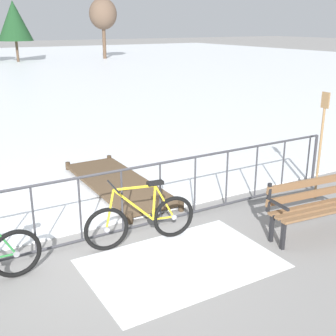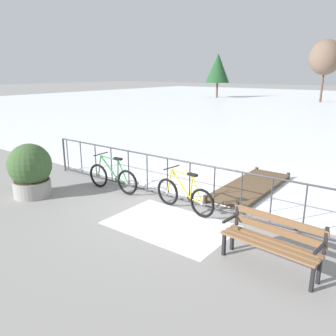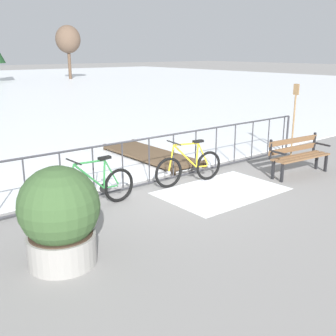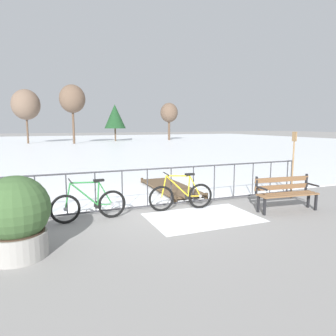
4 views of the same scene
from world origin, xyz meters
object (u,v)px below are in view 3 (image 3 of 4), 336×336
park_bench (298,153)px  bicycle_second (95,189)px  bicycle_near_railing (189,167)px  oar_upright (294,116)px  planter_with_shrub (60,216)px

park_bench → bicycle_second: bearing=167.8°
bicycle_near_railing → oar_upright: 3.69m
park_bench → planter_with_shrub: (-6.13, -0.50, 0.18)m
bicycle_near_railing → planter_with_shrub: (-3.69, -1.55, 0.32)m
park_bench → planter_with_shrub: planter_with_shrub is taller
oar_upright → bicycle_near_railing: bearing=178.8°
park_bench → planter_with_shrub: size_ratio=1.20×
bicycle_near_railing → bicycle_second: size_ratio=1.00×
planter_with_shrub → oar_upright: 7.46m
bicycle_second → planter_with_shrub: planter_with_shrub is taller
bicycle_near_railing → park_bench: 2.67m
bicycle_near_railing → oar_upright: size_ratio=0.86×
park_bench → planter_with_shrub: 6.16m
park_bench → oar_upright: 1.64m
bicycle_near_railing → oar_upright: oar_upright is taller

